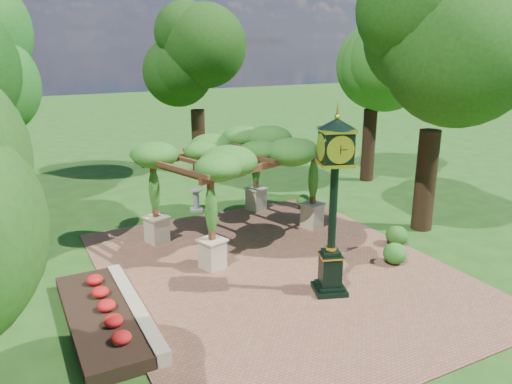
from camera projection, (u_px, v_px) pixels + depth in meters
name	position (u px, v px, depth m)	size (l,w,h in m)	color
ground	(295.00, 285.00, 14.64)	(120.00, 120.00, 0.00)	#1E4714
brick_plaza	(278.00, 271.00, 15.48)	(10.00, 12.00, 0.04)	brown
border_wall	(135.00, 309.00, 12.97)	(0.35, 5.00, 0.40)	#C6B793
flower_bed	(100.00, 318.00, 12.58)	(1.50, 5.00, 0.36)	red
pedestal_clock	(334.00, 191.00, 13.35)	(1.27, 1.27, 5.05)	black
pergola	(237.00, 156.00, 17.58)	(6.64, 5.22, 3.66)	beige
sundial	(196.00, 201.00, 21.01)	(0.64, 0.64, 0.93)	#9A9B92
shrub_front	(395.00, 253.00, 15.91)	(0.75, 0.75, 0.68)	#26621C
shrub_mid	(397.00, 235.00, 17.38)	(0.77, 0.77, 0.69)	#235919
shrub_back	(304.00, 201.00, 21.29)	(0.65, 0.65, 0.58)	#286B1F
tree_north	(196.00, 60.00, 25.94)	(3.91, 3.91, 8.69)	#301E13
tree_east_far	(375.00, 51.00, 23.93)	(4.12, 4.12, 9.39)	black
tree_east_near	(439.00, 46.00, 17.16)	(4.52, 4.52, 9.82)	black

